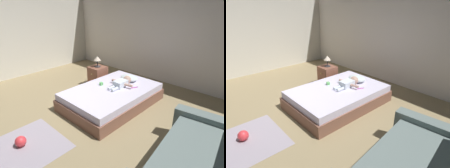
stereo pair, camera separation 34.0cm
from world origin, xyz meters
TOP-DOWN VIEW (x-y plane):
  - ground_plane at (0.00, 0.00)m, footprint 8.00×8.00m
  - wall_behind_bed at (0.00, 3.00)m, footprint 8.00×0.12m
  - bed at (0.25, 1.03)m, footprint 1.36×2.04m
  - pillow at (0.24, 1.63)m, footprint 0.43×0.34m
  - baby at (0.32, 1.28)m, footprint 0.55×0.63m
  - toothbrush at (0.59, 1.39)m, footprint 0.09×0.16m
  - nightstand at (-0.74, 1.54)m, footprint 0.40×0.43m
  - lamp at (-0.74, 1.54)m, footprint 0.18×0.18m
  - rug at (0.20, -0.82)m, footprint 1.11×1.01m
  - toy_ball at (0.13, -0.90)m, footprint 0.17×0.17m
  - toy_block at (-0.04, 0.99)m, footprint 0.07×0.07m

SIDE VIEW (x-z plane):
  - ground_plane at x=0.00m, z-range 0.00..0.00m
  - rug at x=0.20m, z-range 0.00..0.01m
  - toy_ball at x=0.13m, z-range 0.01..0.18m
  - bed at x=0.25m, z-range 0.00..0.38m
  - nightstand at x=-0.74m, z-range 0.00..0.52m
  - toothbrush at x=0.59m, z-range 0.38..0.40m
  - toy_block at x=-0.04m, z-range 0.38..0.44m
  - pillow at x=0.24m, z-range 0.38..0.51m
  - baby at x=0.32m, z-range 0.36..0.55m
  - lamp at x=-0.74m, z-range 0.58..0.86m
  - wall_behind_bed at x=0.00m, z-range 0.00..2.79m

